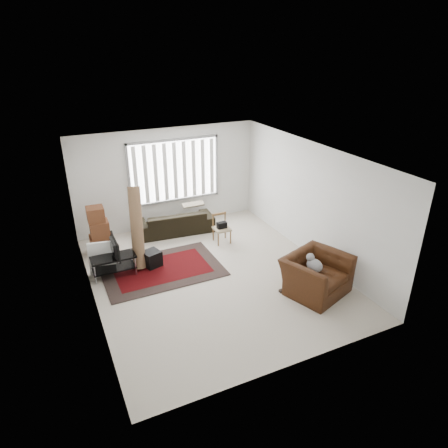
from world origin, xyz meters
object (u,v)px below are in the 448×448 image
object	(u,v)px
tv_stand	(114,262)
sofa	(175,219)
armchair	(316,272)
moving_boxes	(99,232)
side_chair	(222,227)

from	to	relation	value
tv_stand	sofa	xyz separation A→B (m)	(1.93, 1.55, 0.04)
sofa	armchair	xyz separation A→B (m)	(1.67, -3.91, 0.07)
tv_stand	armchair	distance (m)	4.31
moving_boxes	tv_stand	bearing A→B (deg)	-86.19
sofa	moving_boxes	bearing A→B (deg)	13.77
armchair	side_chair	bearing A→B (deg)	85.97
moving_boxes	armchair	world-z (taller)	moving_boxes
tv_stand	moving_boxes	bearing A→B (deg)	93.81
tv_stand	armchair	world-z (taller)	armchair
moving_boxes	armchair	bearing A→B (deg)	-44.39
sofa	tv_stand	bearing A→B (deg)	43.97
tv_stand	moving_boxes	world-z (taller)	moving_boxes
sofa	side_chair	distance (m)	1.37
tv_stand	side_chair	xyz separation A→B (m)	(2.81, 0.50, 0.07)
armchair	moving_boxes	bearing A→B (deg)	116.15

